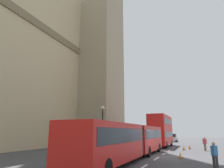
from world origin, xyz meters
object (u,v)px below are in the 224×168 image
Objects in this scene: pedestrian_by_kerb at (205,143)px; traffic_cone_west at (180,155)px; double_decker_bus at (161,129)px; pedestrian_near_cones at (215,155)px; articulated_bus at (130,138)px; traffic_cone_east at (190,147)px; street_lamp at (102,125)px; traffic_cone_middle at (184,148)px; sedan_lead at (173,138)px.

traffic_cone_west is at bearing 165.34° from pedestrian_by_kerb.
pedestrian_near_cones is at bearing -161.88° from double_decker_bus.
double_decker_bus is (17.04, 0.00, 0.96)m from articulated_bus.
traffic_cone_east is at bearing 39.49° from pedestrian_by_kerb.
street_lamp reaches higher than traffic_cone_west.
double_decker_bus reaches higher than traffic_cone_middle.
traffic_cone_west is (-31.93, -4.13, -0.63)m from sedan_lead.
pedestrian_near_cones reaches higher than traffic_cone_west.
traffic_cone_west is at bearing -172.62° from sedan_lead.
sedan_lead is at bearing 0.59° from double_decker_bus.
traffic_cone_east is 16.53m from pedestrian_near_cones.
articulated_bus reaches higher than traffic_cone_middle.
street_lamp reaches higher than traffic_cone_middle.
articulated_bus reaches higher than traffic_cone_west.
street_lamp is (-9.62, 8.82, 2.77)m from traffic_cone_east.
double_decker_bus is 17.44× the size of traffic_cone_middle.
traffic_cone_west is 9.13m from pedestrian_by_kerb.
street_lamp is (4.00, 4.51, 1.31)m from articulated_bus.
double_decker_bus is 17.44× the size of traffic_cone_east.
traffic_cone_west is (2.46, -3.95, -1.46)m from articulated_bus.
street_lamp reaches higher than double_decker_bus.
pedestrian_by_kerb is (8.81, -2.31, 0.63)m from traffic_cone_west.
street_lamp is 13.16m from pedestrian_by_kerb.
pedestrian_near_cones is at bearing -154.19° from traffic_cone_west.
pedestrian_near_cones is at bearing -179.12° from pedestrian_by_kerb.
traffic_cone_west is at bearing -100.32° from street_lamp.
street_lamp is at bearing 48.42° from articulated_bus.
traffic_cone_middle is 0.34× the size of pedestrian_by_kerb.
traffic_cone_east is at bearing -128.32° from double_decker_bus.
double_decker_bus is at bearing -19.06° from street_lamp.
pedestrian_by_kerb reaches higher than traffic_cone_east.
pedestrian_near_cones and pedestrian_by_kerb have the same top height.
double_decker_bus reaches higher than pedestrian_by_kerb.
traffic_cone_west and traffic_cone_middle have the same top height.
double_decker_bus is at bearing -179.41° from sedan_lead.
sedan_lead is at bearing 0.30° from articulated_bus.
articulated_bus is 3.54× the size of street_lamp.
articulated_bus is at bearing -131.58° from street_lamp.
street_lamp is at bearing 137.47° from traffic_cone_east.
double_decker_bus reaches higher than sedan_lead.
pedestrian_by_kerb is at bearing -164.44° from sedan_lead.
articulated_bus is 34.40m from sedan_lead.
traffic_cone_middle is 1.00× the size of traffic_cone_east.
articulated_bus is at bearing 66.95° from pedestrian_near_cones.
traffic_cone_middle is at bearing -170.39° from sedan_lead.
sedan_lead is at bearing 15.56° from pedestrian_by_kerb.
double_decker_bus is 17.44m from sedan_lead.
articulated_bus is 12.18m from traffic_cone_middle.
traffic_cone_east is at bearing -16.56° from traffic_cone_middle.
pedestrian_near_cones is (-2.75, -6.47, -0.83)m from articulated_bus.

